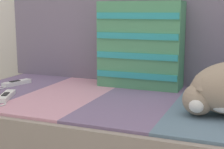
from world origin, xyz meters
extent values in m
cube|color=gray|center=(0.00, 0.14, 0.27)|extent=(1.86, 0.80, 0.20)
cube|color=slate|center=(-0.74, 0.13, 0.38)|extent=(0.30, 0.72, 0.01)
cube|color=#C6899E|center=(-0.45, 0.13, 0.38)|extent=(0.30, 0.72, 0.01)
cube|color=slate|center=(-0.15, 0.13, 0.38)|extent=(0.30, 0.72, 0.01)
cube|color=slate|center=(0.15, 0.13, 0.38)|extent=(0.30, 0.72, 0.01)
cube|color=slate|center=(0.00, 0.48, 0.65)|extent=(1.86, 0.14, 0.54)
cube|color=#4C9366|center=(-0.20, 0.34, 0.57)|extent=(0.37, 0.13, 0.38)
cube|color=teal|center=(-0.20, 0.27, 0.44)|extent=(0.36, 0.01, 0.03)
cube|color=teal|center=(-0.20, 0.27, 0.53)|extent=(0.36, 0.01, 0.03)
cube|color=teal|center=(-0.20, 0.27, 0.61)|extent=(0.36, 0.01, 0.03)
cube|color=teal|center=(-0.20, 0.27, 0.70)|extent=(0.36, 0.01, 0.03)
sphere|color=gray|center=(0.10, -0.01, 0.44)|extent=(0.10, 0.10, 0.10)
sphere|color=white|center=(0.10, -0.04, 0.43)|extent=(0.06, 0.06, 0.06)
ellipsoid|color=white|center=(0.18, -0.03, 0.44)|extent=(0.09, 0.05, 0.08)
cone|color=gray|center=(0.12, -0.04, 0.49)|extent=(0.04, 0.04, 0.04)
cone|color=gray|center=(0.09, 0.01, 0.49)|extent=(0.04, 0.04, 0.04)
cube|color=white|center=(-0.74, 0.16, 0.39)|extent=(0.07, 0.15, 0.02)
cube|color=black|center=(-0.75, 0.15, 0.40)|extent=(0.03, 0.05, 0.00)
cube|color=black|center=(-0.73, 0.22, 0.39)|extent=(0.03, 0.02, 0.02)
cube|color=white|center=(-0.63, -0.06, 0.39)|extent=(0.09, 0.15, 0.02)
cube|color=black|center=(-0.62, -0.07, 0.40)|extent=(0.04, 0.06, 0.00)
cube|color=black|center=(-0.66, 0.00, 0.39)|extent=(0.03, 0.02, 0.02)
camera|label=1|loc=(0.25, -1.12, 0.72)|focal=55.00mm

